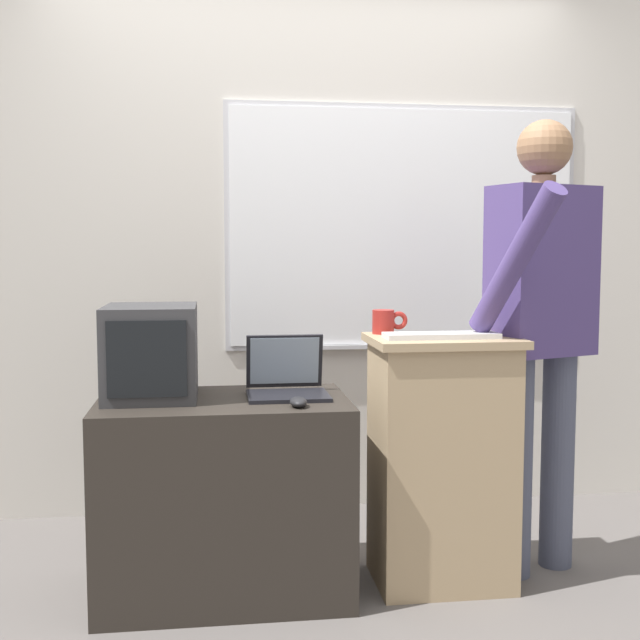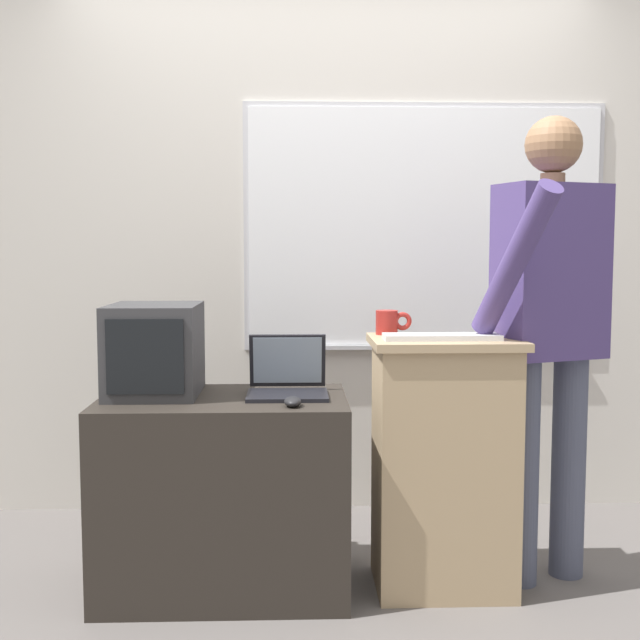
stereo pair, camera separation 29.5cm
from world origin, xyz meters
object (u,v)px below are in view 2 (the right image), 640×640
Objects in this scene: side_desk at (224,493)px; laptop at (287,379)px; person_presenter at (550,317)px; coffee_mug at (389,322)px; crt_monitor at (155,350)px; computer_mouse_by_laptop at (293,402)px; wireless_keyboard at (442,337)px; lectern_podium at (443,463)px.

laptop is at bearing 13.74° from side_desk.
side_desk is at bearing 161.64° from person_presenter.
person_presenter is at bearing -7.89° from coffee_mug.
computer_mouse_by_laptop is at bearing -25.58° from crt_monitor.
person_presenter is 4.19× the size of wireless_keyboard.
computer_mouse_by_laptop is 0.59m from crt_monitor.
coffee_mug is (0.88, 0.04, 0.10)m from crt_monitor.
lectern_podium is at bearing 167.29° from person_presenter.
wireless_keyboard is 1.07m from crt_monitor.
person_presenter reaches higher than wireless_keyboard.
wireless_keyboard is (-0.43, -0.10, -0.06)m from person_presenter.
coffee_mug is (-0.60, 0.08, -0.03)m from person_presenter.
lectern_podium reaches higher than side_desk.
wireless_keyboard is at bearing 11.24° from computer_mouse_by_laptop.
computer_mouse_by_laptop is (0.26, -0.18, 0.38)m from side_desk.
computer_mouse_by_laptop is (-0.96, -0.20, -0.27)m from person_presenter.
wireless_keyboard is at bearing -113.73° from lectern_podium.
laptop is 0.44m from coffee_mug.
lectern_podium is 0.54× the size of person_presenter.
lectern_podium is at bearing -4.77° from crt_monitor.
coffee_mug is at bearing 37.99° from computer_mouse_by_laptop.
laptop is at bearing 94.65° from computer_mouse_by_laptop.
laptop is 0.51m from crt_monitor.
computer_mouse_by_laptop reaches higher than side_desk.
computer_mouse_by_laptop is 0.72× the size of coffee_mug.
person_presenter is 5.89× the size of laptop.
coffee_mug is at bearing 9.49° from side_desk.
laptop is 0.60m from wireless_keyboard.
wireless_keyboard is 4.19× the size of computer_mouse_by_laptop.
lectern_podium is 0.64m from computer_mouse_by_laptop.
crt_monitor is 0.89m from coffee_mug.
computer_mouse_by_laptop is 0.25× the size of crt_monitor.
laptop is (-0.98, 0.04, -0.23)m from person_presenter.
side_desk is (-0.82, 0.03, -0.11)m from lectern_podium.
person_presenter is 1.01m from laptop.
lectern_podium is 0.48m from wireless_keyboard.
coffee_mug reaches higher than lectern_podium.
side_desk is at bearing -166.26° from laptop.
wireless_keyboard is 1.03× the size of crt_monitor.
person_presenter is 1.02m from computer_mouse_by_laptop.
lectern_podium is 2.32× the size of crt_monitor.
person_presenter reaches higher than computer_mouse_by_laptop.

